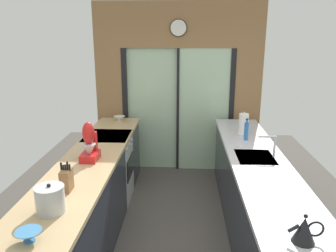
{
  "coord_description": "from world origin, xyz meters",
  "views": [
    {
      "loc": [
        0.11,
        -2.94,
        2.23
      ],
      "look_at": [
        -0.09,
        0.96,
        1.14
      ],
      "focal_mm": 35.91,
      "sensor_mm": 36.0,
      "label": 1
    }
  ],
  "objects_px": {
    "mixing_bowl_far": "(119,118)",
    "stock_pot": "(50,199)",
    "mixing_bowl_near": "(29,236)",
    "soap_bottle": "(246,131)",
    "paper_towel_roll": "(243,125)",
    "stand_mixer": "(90,145)",
    "oven_range": "(109,168)",
    "kettle": "(304,230)",
    "knife_block": "(67,180)"
  },
  "relations": [
    {
      "from": "kettle",
      "to": "soap_bottle",
      "type": "xyz_separation_m",
      "value": [
        -0.0,
        2.15,
        0.03
      ]
    },
    {
      "from": "mixing_bowl_near",
      "to": "stand_mixer",
      "type": "distance_m",
      "value": 1.47
    },
    {
      "from": "soap_bottle",
      "to": "mixing_bowl_near",
      "type": "bearing_deg",
      "value": -128.54
    },
    {
      "from": "mixing_bowl_far",
      "to": "stock_pot",
      "type": "distance_m",
      "value": 2.72
    },
    {
      "from": "mixing_bowl_far",
      "to": "paper_towel_roll",
      "type": "height_order",
      "value": "paper_towel_roll"
    },
    {
      "from": "mixing_bowl_near",
      "to": "paper_towel_roll",
      "type": "distance_m",
      "value": 3.04
    },
    {
      "from": "stock_pot",
      "to": "kettle",
      "type": "distance_m",
      "value": 1.81
    },
    {
      "from": "kettle",
      "to": "knife_block",
      "type": "bearing_deg",
      "value": 160.09
    },
    {
      "from": "mixing_bowl_far",
      "to": "mixing_bowl_near",
      "type": "bearing_deg",
      "value": -90.0
    },
    {
      "from": "knife_block",
      "to": "stand_mixer",
      "type": "bearing_deg",
      "value": 90.0
    },
    {
      "from": "oven_range",
      "to": "mixing_bowl_far",
      "type": "height_order",
      "value": "mixing_bowl_far"
    },
    {
      "from": "mixing_bowl_near",
      "to": "soap_bottle",
      "type": "bearing_deg",
      "value": 51.46
    },
    {
      "from": "mixing_bowl_far",
      "to": "knife_block",
      "type": "xyz_separation_m",
      "value": [
        0.0,
        -2.36,
        0.06
      ]
    },
    {
      "from": "mixing_bowl_far",
      "to": "kettle",
      "type": "bearing_deg",
      "value": -59.34
    },
    {
      "from": "stand_mixer",
      "to": "mixing_bowl_near",
      "type": "bearing_deg",
      "value": -90.0
    },
    {
      "from": "knife_block",
      "to": "stock_pot",
      "type": "distance_m",
      "value": 0.36
    },
    {
      "from": "oven_range",
      "to": "knife_block",
      "type": "relative_size",
      "value": 3.46
    },
    {
      "from": "mixing_bowl_far",
      "to": "stock_pot",
      "type": "xyz_separation_m",
      "value": [
        -0.0,
        -2.72,
        0.06
      ]
    },
    {
      "from": "mixing_bowl_far",
      "to": "soap_bottle",
      "type": "distance_m",
      "value": 1.98
    },
    {
      "from": "stand_mixer",
      "to": "paper_towel_roll",
      "type": "relative_size",
      "value": 1.33
    },
    {
      "from": "stock_pot",
      "to": "paper_towel_roll",
      "type": "xyz_separation_m",
      "value": [
        1.78,
        2.09,
        0.04
      ]
    },
    {
      "from": "oven_range",
      "to": "knife_block",
      "type": "height_order",
      "value": "knife_block"
    },
    {
      "from": "mixing_bowl_near",
      "to": "kettle",
      "type": "relative_size",
      "value": 0.72
    },
    {
      "from": "mixing_bowl_far",
      "to": "kettle",
      "type": "relative_size",
      "value": 0.74
    },
    {
      "from": "knife_block",
      "to": "stock_pot",
      "type": "relative_size",
      "value": 1.14
    },
    {
      "from": "oven_range",
      "to": "kettle",
      "type": "height_order",
      "value": "kettle"
    },
    {
      "from": "oven_range",
      "to": "soap_bottle",
      "type": "xyz_separation_m",
      "value": [
        1.8,
        -0.1,
        0.58
      ]
    },
    {
      "from": "mixing_bowl_near",
      "to": "soap_bottle",
      "type": "distance_m",
      "value": 2.86
    },
    {
      "from": "mixing_bowl_near",
      "to": "mixing_bowl_far",
      "type": "relative_size",
      "value": 0.98
    },
    {
      "from": "mixing_bowl_near",
      "to": "paper_towel_roll",
      "type": "xyz_separation_m",
      "value": [
        1.78,
        2.46,
        0.1
      ]
    },
    {
      "from": "stand_mixer",
      "to": "paper_towel_roll",
      "type": "bearing_deg",
      "value": 29.25
    },
    {
      "from": "paper_towel_roll",
      "to": "oven_range",
      "type": "bearing_deg",
      "value": -176.17
    },
    {
      "from": "mixing_bowl_near",
      "to": "knife_block",
      "type": "bearing_deg",
      "value": 90.0
    },
    {
      "from": "stand_mixer",
      "to": "kettle",
      "type": "height_order",
      "value": "stand_mixer"
    },
    {
      "from": "stock_pot",
      "to": "paper_towel_roll",
      "type": "bearing_deg",
      "value": 49.52
    },
    {
      "from": "mixing_bowl_far",
      "to": "stock_pot",
      "type": "bearing_deg",
      "value": -90.0
    },
    {
      "from": "stand_mixer",
      "to": "stock_pot",
      "type": "bearing_deg",
      "value": -90.0
    },
    {
      "from": "kettle",
      "to": "soap_bottle",
      "type": "relative_size",
      "value": 0.85
    },
    {
      "from": "stock_pot",
      "to": "soap_bottle",
      "type": "xyz_separation_m",
      "value": [
        1.78,
        1.86,
        0.02
      ]
    },
    {
      "from": "oven_range",
      "to": "kettle",
      "type": "xyz_separation_m",
      "value": [
        1.8,
        -2.25,
        0.55
      ]
    },
    {
      "from": "mixing_bowl_far",
      "to": "stand_mixer",
      "type": "bearing_deg",
      "value": -90.0
    },
    {
      "from": "kettle",
      "to": "mixing_bowl_far",
      "type": "bearing_deg",
      "value": 120.66
    },
    {
      "from": "stock_pot",
      "to": "kettle",
      "type": "relative_size",
      "value": 1.0
    },
    {
      "from": "stock_pot",
      "to": "kettle",
      "type": "bearing_deg",
      "value": -9.14
    },
    {
      "from": "paper_towel_roll",
      "to": "knife_block",
      "type": "bearing_deg",
      "value": -135.87
    },
    {
      "from": "knife_block",
      "to": "kettle",
      "type": "bearing_deg",
      "value": -19.91
    },
    {
      "from": "stock_pot",
      "to": "soap_bottle",
      "type": "relative_size",
      "value": 0.84
    },
    {
      "from": "paper_towel_roll",
      "to": "mixing_bowl_far",
      "type": "bearing_deg",
      "value": 160.38
    },
    {
      "from": "mixing_bowl_near",
      "to": "kettle",
      "type": "xyz_separation_m",
      "value": [
        1.78,
        0.08,
        0.05
      ]
    },
    {
      "from": "mixing_bowl_far",
      "to": "kettle",
      "type": "height_order",
      "value": "kettle"
    }
  ]
}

